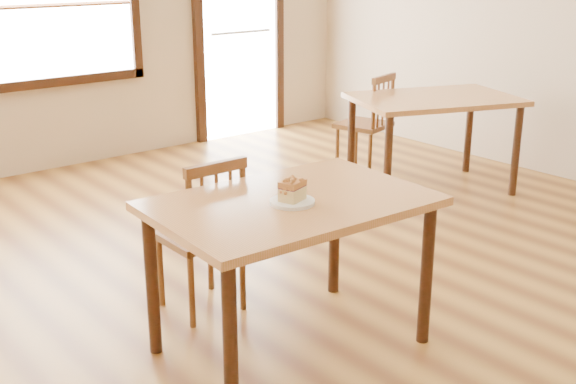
# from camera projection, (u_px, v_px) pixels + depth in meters

# --- Properties ---
(ground) EXTENTS (8.00, 8.00, 0.00)m
(ground) POSITION_uv_depth(u_px,v_px,m) (344.00, 373.00, 3.26)
(ground) COLOR olive
(entry_door) EXTENTS (1.08, 0.06, 2.29)m
(entry_door) POSITION_uv_depth(u_px,v_px,m) (239.00, 17.00, 7.19)
(entry_door) COLOR white
(entry_door) RESTS_ON ground
(cafe_table_main) EXTENTS (1.28, 0.89, 0.75)m
(cafe_table_main) POSITION_uv_depth(u_px,v_px,m) (291.00, 219.00, 3.28)
(cafe_table_main) COLOR #BD7B49
(cafe_table_main) RESTS_ON ground
(cafe_chair_main) EXTENTS (0.39, 0.39, 0.86)m
(cafe_chair_main) POSITION_uv_depth(u_px,v_px,m) (204.00, 234.00, 3.71)
(cafe_chair_main) COLOR brown
(cafe_chair_main) RESTS_ON ground
(cafe_table_second) EXTENTS (1.44, 1.21, 0.75)m
(cafe_table_second) POSITION_uv_depth(u_px,v_px,m) (434.00, 109.00, 5.61)
(cafe_table_second) COLOR #BD7B49
(cafe_table_second) RESTS_ON ground
(cafe_chair_second) EXTENTS (0.48, 0.48, 0.87)m
(cafe_chair_second) POSITION_uv_depth(u_px,v_px,m) (367.00, 123.00, 6.09)
(cafe_chair_second) COLOR brown
(cafe_chair_second) RESTS_ON ground
(plate) EXTENTS (0.20, 0.20, 0.02)m
(plate) POSITION_uv_depth(u_px,v_px,m) (292.00, 202.00, 3.20)
(plate) COLOR white
(plate) RESTS_ON cafe_table_main
(cake_slice) EXTENTS (0.13, 0.11, 0.11)m
(cake_slice) POSITION_uv_depth(u_px,v_px,m) (292.00, 189.00, 3.18)
(cake_slice) COLOR #DFBE7E
(cake_slice) RESTS_ON plate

